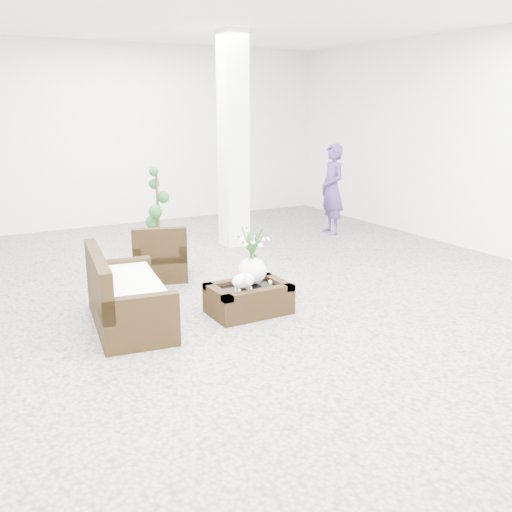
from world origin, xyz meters
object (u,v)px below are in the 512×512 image
coffee_table (249,300)px  armchair (159,251)px  loveseat (129,289)px  topiary (158,211)px

coffee_table → armchair: 1.88m
coffee_table → loveseat: size_ratio=0.58×
armchair → loveseat: (-0.89, -1.51, 0.03)m
loveseat → topiary: bearing=-17.6°
coffee_table → loveseat: (-1.31, 0.31, 0.26)m
armchair → topiary: 1.48m
coffee_table → topiary: (0.08, 3.18, 0.53)m
coffee_table → topiary: topiary is taller
armchair → loveseat: bearing=76.9°
coffee_table → armchair: (-0.41, 1.82, 0.23)m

